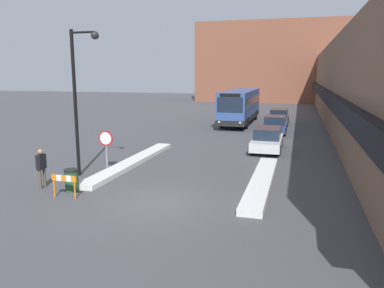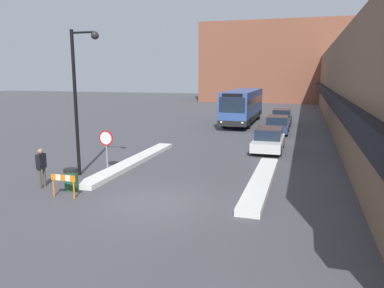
{
  "view_description": "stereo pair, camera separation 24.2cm",
  "coord_description": "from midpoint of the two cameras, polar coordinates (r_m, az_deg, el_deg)",
  "views": [
    {
      "loc": [
        5.06,
        -12.77,
        4.86
      ],
      "look_at": [
        -0.01,
        4.91,
        1.42
      ],
      "focal_mm": 35.0,
      "sensor_mm": 36.0,
      "label": 1
    },
    {
      "loc": [
        5.29,
        -12.7,
        4.86
      ],
      "look_at": [
        -0.01,
        4.91,
        1.42
      ],
      "focal_mm": 35.0,
      "sensor_mm": 36.0,
      "label": 2
    }
  ],
  "objects": [
    {
      "name": "ground_plane",
      "position": [
        14.58,
        -5.84,
        -8.92
      ],
      "size": [
        160.0,
        160.0,
        0.0
      ],
      "primitive_type": "plane",
      "color": "#47474C"
    },
    {
      "name": "building_row_right",
      "position": [
        37.06,
        23.67,
        8.17
      ],
      "size": [
        5.5,
        60.0,
        7.73
      ],
      "color": "brown",
      "rests_on": "ground_plane"
    },
    {
      "name": "building_backdrop_far",
      "position": [
        68.9,
        11.94,
        12.05
      ],
      "size": [
        26.0,
        8.0,
        13.75
      ],
      "color": "brown",
      "rests_on": "ground_plane"
    },
    {
      "name": "snow_bank_left",
      "position": [
        20.91,
        -9.3,
        -2.66
      ],
      "size": [
        0.9,
        10.07,
        0.23
      ],
      "color": "silver",
      "rests_on": "ground_plane"
    },
    {
      "name": "snow_bank_right",
      "position": [
        17.14,
        10.14,
        -5.57
      ],
      "size": [
        0.9,
        8.42,
        0.27
      ],
      "color": "silver",
      "rests_on": "ground_plane"
    },
    {
      "name": "city_bus",
      "position": [
        37.64,
        7.17,
        5.83
      ],
      "size": [
        2.56,
        11.68,
        3.29
      ],
      "color": "#335193",
      "rests_on": "ground_plane"
    },
    {
      "name": "parked_car_front",
      "position": [
        24.49,
        11.14,
        0.71
      ],
      "size": [
        1.83,
        4.5,
        1.48
      ],
      "color": "silver",
      "rests_on": "ground_plane"
    },
    {
      "name": "parked_car_middle",
      "position": [
        31.87,
        12.32,
        2.9
      ],
      "size": [
        1.91,
        4.21,
        1.44
      ],
      "color": "navy",
      "rests_on": "ground_plane"
    },
    {
      "name": "parked_car_back",
      "position": [
        37.58,
        12.91,
        4.06
      ],
      "size": [
        1.86,
        4.39,
        1.5
      ],
      "color": "#38383D",
      "rests_on": "ground_plane"
    },
    {
      "name": "stop_sign",
      "position": [
        19.08,
        -13.34,
        0.24
      ],
      "size": [
        0.76,
        0.08,
        2.11
      ],
      "color": "gray",
      "rests_on": "ground_plane"
    },
    {
      "name": "street_lamp",
      "position": [
        18.39,
        -17.14,
        8.13
      ],
      "size": [
        1.46,
        0.36,
        6.87
      ],
      "color": "black",
      "rests_on": "ground_plane"
    },
    {
      "name": "pedestrian",
      "position": [
        17.39,
        -22.36,
        -2.93
      ],
      "size": [
        0.23,
        0.56,
        1.72
      ],
      "rotation": [
        0.0,
        0.0,
        -1.54
      ],
      "color": "brown",
      "rests_on": "ground_plane"
    },
    {
      "name": "trash_bin",
      "position": [
        16.61,
        -18.27,
        -5.24
      ],
      "size": [
        0.59,
        0.59,
        0.95
      ],
      "color": "#234C2D",
      "rests_on": "ground_plane"
    },
    {
      "name": "construction_barricade",
      "position": [
        15.72,
        -19.34,
        -5.48
      ],
      "size": [
        1.1,
        0.06,
        0.94
      ],
      "color": "orange",
      "rests_on": "ground_plane"
    }
  ]
}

